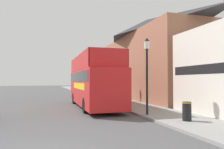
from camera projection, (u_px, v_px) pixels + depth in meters
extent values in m
plane|color=#4C4C4F|center=(43.00, 99.00, 25.98)|extent=(144.00, 144.00, 0.00)
cube|color=gray|center=(109.00, 99.00, 25.24)|extent=(3.27, 108.00, 0.14)
cube|color=#9E664C|center=(148.00, 68.00, 25.99)|extent=(6.00, 18.74, 7.27)
pyramid|color=#2D2D33|center=(147.00, 29.00, 26.13)|extent=(6.00, 18.74, 2.22)
cube|color=red|center=(93.00, 87.00, 17.60)|extent=(2.64, 10.29, 2.66)
cube|color=yellow|center=(95.00, 86.00, 17.11)|extent=(2.62, 5.67, 0.45)
cube|color=black|center=(93.00, 77.00, 17.63)|extent=(2.66, 9.47, 0.70)
cube|color=red|center=(93.00, 70.00, 17.64)|extent=(2.63, 9.47, 0.10)
cube|color=red|center=(78.00, 63.00, 17.31)|extent=(0.15, 9.45, 1.09)
cube|color=red|center=(108.00, 63.00, 18.01)|extent=(0.15, 9.45, 1.09)
cube|color=red|center=(109.00, 57.00, 13.16)|extent=(2.55, 0.09, 1.09)
cube|color=red|center=(85.00, 66.00, 21.50)|extent=(2.56, 1.46, 1.09)
cylinder|color=black|center=(74.00, 98.00, 20.30)|extent=(0.29, 1.02, 1.02)
cylinder|color=black|center=(98.00, 98.00, 20.95)|extent=(0.29, 1.02, 1.02)
cylinder|color=black|center=(85.00, 105.00, 14.39)|extent=(0.29, 1.02, 1.02)
cylinder|color=black|center=(118.00, 104.00, 15.04)|extent=(0.29, 1.02, 1.02)
cube|color=silver|center=(83.00, 94.00, 25.60)|extent=(1.73, 4.02, 0.68)
cube|color=black|center=(83.00, 89.00, 25.51)|extent=(1.51, 1.93, 0.54)
cylinder|color=black|center=(75.00, 95.00, 26.55)|extent=(0.20, 0.69, 0.69)
cylinder|color=black|center=(88.00, 95.00, 27.02)|extent=(0.20, 0.69, 0.69)
cylinder|color=black|center=(78.00, 97.00, 24.18)|extent=(0.20, 0.69, 0.69)
cylinder|color=black|center=(92.00, 97.00, 24.64)|extent=(0.20, 0.69, 0.69)
cylinder|color=black|center=(147.00, 82.00, 12.96)|extent=(0.13, 0.13, 3.90)
cylinder|color=silver|center=(147.00, 45.00, 13.02)|extent=(0.32, 0.32, 0.45)
cone|color=black|center=(147.00, 40.00, 13.03)|extent=(0.35, 0.35, 0.22)
cylinder|color=black|center=(104.00, 80.00, 22.13)|extent=(0.13, 0.13, 4.20)
cylinder|color=silver|center=(104.00, 57.00, 22.19)|extent=(0.32, 0.32, 0.45)
cone|color=black|center=(104.00, 54.00, 22.20)|extent=(0.35, 0.35, 0.22)
cylinder|color=black|center=(187.00, 111.00, 10.90)|extent=(0.44, 0.44, 0.95)
cylinder|color=#B28E1E|center=(187.00, 103.00, 10.91)|extent=(0.48, 0.48, 0.06)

